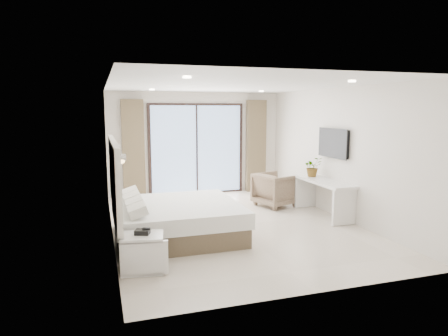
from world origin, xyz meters
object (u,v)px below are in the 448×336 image
at_px(bed, 176,220).
at_px(console_desk, 323,189).
at_px(nightstand, 143,253).
at_px(armchair, 276,188).

xyz_separation_m(bed, console_desk, (3.27, 0.49, 0.25)).
bearing_deg(bed, console_desk, 8.58).
bearing_deg(nightstand, bed, 71.13).
distance_m(console_desk, armchair, 1.26).
relative_size(bed, console_desk, 1.27).
relative_size(bed, nightstand, 3.36).
bearing_deg(bed, armchair, 30.84).
relative_size(console_desk, armchair, 1.99).
xyz_separation_m(nightstand, armchair, (3.40, 2.95, 0.17)).
bearing_deg(nightstand, armchair, 50.35).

